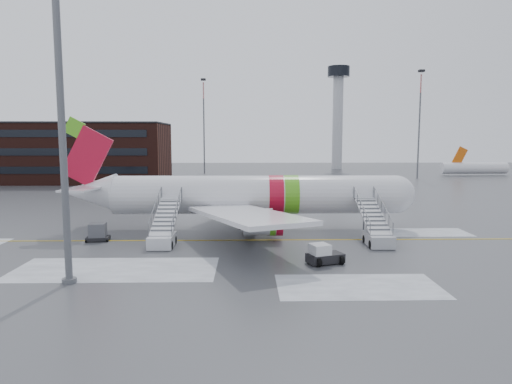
{
  "coord_description": "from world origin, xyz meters",
  "views": [
    {
      "loc": [
        3.18,
        -41.01,
        9.05
      ],
      "look_at": [
        4.01,
        1.93,
        4.0
      ],
      "focal_mm": 32.0,
      "sensor_mm": 36.0,
      "label": 1
    }
  ],
  "objects_px": {
    "pushback_tug": "(323,255)",
    "light_mast_near": "(60,93)",
    "airliner": "(246,195)",
    "airstair_fwd": "(376,232)",
    "airstair_aft": "(164,232)",
    "uld_container": "(98,233)"
  },
  "relations": [
    {
      "from": "pushback_tug",
      "to": "light_mast_near",
      "type": "height_order",
      "value": "light_mast_near"
    },
    {
      "from": "airliner",
      "to": "airstair_fwd",
      "type": "bearing_deg",
      "value": -30.19
    },
    {
      "from": "airliner",
      "to": "airstair_aft",
      "type": "relative_size",
      "value": 4.55
    },
    {
      "from": "airstair_fwd",
      "to": "light_mast_near",
      "type": "distance_m",
      "value": 26.85
    },
    {
      "from": "uld_container",
      "to": "airstair_fwd",
      "type": "bearing_deg",
      "value": -3.83
    },
    {
      "from": "airstair_fwd",
      "to": "uld_container",
      "type": "bearing_deg",
      "value": 176.17
    },
    {
      "from": "light_mast_near",
      "to": "airstair_fwd",
      "type": "bearing_deg",
      "value": 24.79
    },
    {
      "from": "uld_container",
      "to": "pushback_tug",
      "type": "bearing_deg",
      "value": -22.62
    },
    {
      "from": "airstair_fwd",
      "to": "airstair_aft",
      "type": "bearing_deg",
      "value": 180.0
    },
    {
      "from": "airstair_fwd",
      "to": "pushback_tug",
      "type": "relative_size",
      "value": 2.66
    },
    {
      "from": "airliner",
      "to": "uld_container",
      "type": "xyz_separation_m",
      "value": [
        -13.18,
        -4.9,
        -2.68
      ]
    },
    {
      "from": "airstair_fwd",
      "to": "light_mast_near",
      "type": "height_order",
      "value": "light_mast_near"
    },
    {
      "from": "airstair_fwd",
      "to": "light_mast_near",
      "type": "relative_size",
      "value": 0.34
    },
    {
      "from": "airstair_fwd",
      "to": "uld_container",
      "type": "distance_m",
      "value": 24.47
    },
    {
      "from": "airstair_fwd",
      "to": "airliner",
      "type": "bearing_deg",
      "value": 149.81
    },
    {
      "from": "airstair_fwd",
      "to": "pushback_tug",
      "type": "height_order",
      "value": "airstair_fwd"
    },
    {
      "from": "uld_container",
      "to": "airliner",
      "type": "bearing_deg",
      "value": 20.39
    },
    {
      "from": "airstair_aft",
      "to": "uld_container",
      "type": "relative_size",
      "value": 3.69
    },
    {
      "from": "airstair_aft",
      "to": "uld_container",
      "type": "xyz_separation_m",
      "value": [
        -6.14,
        1.64,
        -0.33
      ]
    },
    {
      "from": "pushback_tug",
      "to": "airstair_fwd",
      "type": "bearing_deg",
      "value": 47.9
    },
    {
      "from": "airstair_aft",
      "to": "pushback_tug",
      "type": "relative_size",
      "value": 2.66
    },
    {
      "from": "light_mast_near",
      "to": "uld_container",
      "type": "bearing_deg",
      "value": 99.82
    }
  ]
}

